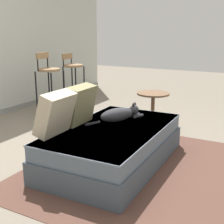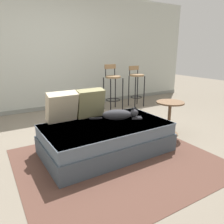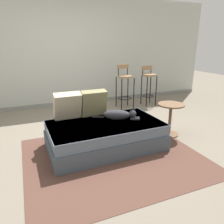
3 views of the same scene
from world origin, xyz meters
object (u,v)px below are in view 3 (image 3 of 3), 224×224
object	(u,v)px
bar_stool_by_doorway	(149,81)
cat	(119,115)
throw_pillow_middle	(94,103)
side_table	(170,115)
couch	(105,135)
bar_stool_near_window	(125,83)
throw_pillow_corner	(67,106)

from	to	relation	value
bar_stool_by_doorway	cat	bearing A→B (deg)	-132.51
cat	bar_stool_by_doorway	xyz separation A→B (m)	(1.61, 1.76, 0.14)
throw_pillow_middle	side_table	size ratio (longest dim) A/B	0.76
couch	cat	xyz separation A→B (m)	(0.25, 0.06, 0.27)
side_table	bar_stool_near_window	bearing A→B (deg)	89.82
throw_pillow_corner	cat	world-z (taller)	throw_pillow_corner
couch	bar_stool_near_window	world-z (taller)	bar_stool_near_window
bar_stool_near_window	side_table	bearing A→B (deg)	-90.18
couch	throw_pillow_corner	xyz separation A→B (m)	(-0.47, 0.38, 0.41)
bar_stool_by_doorway	side_table	size ratio (longest dim) A/B	1.75
throw_pillow_middle	bar_stool_by_doorway	world-z (taller)	bar_stool_by_doorway
couch	bar_stool_near_window	xyz separation A→B (m)	(1.20, 1.82, 0.39)
throw_pillow_corner	bar_stool_near_window	bearing A→B (deg)	40.93
cat	bar_stool_by_doorway	size ratio (longest dim) A/B	0.70
throw_pillow_middle	bar_stool_near_window	distance (m)	1.90
throw_pillow_corner	cat	distance (m)	0.80
couch	side_table	xyz separation A→B (m)	(1.19, 0.02, 0.16)
bar_stool_near_window	cat	bearing A→B (deg)	-118.32
throw_pillow_corner	bar_stool_by_doorway	distance (m)	2.74
cat	side_table	xyz separation A→B (m)	(0.94, -0.04, -0.11)
cat	throw_pillow_middle	bearing A→B (deg)	132.54
throw_pillow_middle	bar_stool_near_window	size ratio (longest dim) A/B	0.41
throw_pillow_middle	bar_stool_near_window	xyz separation A→B (m)	(1.25, 1.44, -0.01)
throw_pillow_corner	throw_pillow_middle	xyz separation A→B (m)	(0.42, 0.01, -0.00)
bar_stool_near_window	side_table	distance (m)	1.81
throw_pillow_corner	cat	size ratio (longest dim) A/B	0.63
couch	bar_stool_by_doorway	world-z (taller)	bar_stool_by_doorway
cat	bar_stool_near_window	bearing A→B (deg)	61.68
couch	bar_stool_near_window	distance (m)	2.22
bar_stool_near_window	bar_stool_by_doorway	world-z (taller)	bar_stool_near_window
bar_stool_near_window	couch	bearing A→B (deg)	-123.28
couch	cat	distance (m)	0.37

